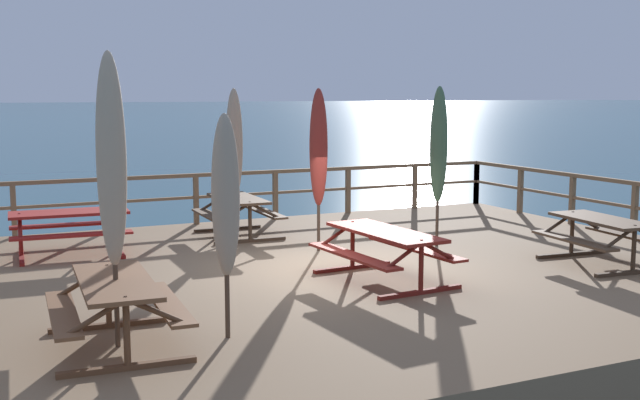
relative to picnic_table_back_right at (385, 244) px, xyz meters
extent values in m
plane|color=#2D5B6B|center=(-0.19, 1.08, -1.38)|extent=(600.00, 600.00, 0.00)
cube|color=#846647|center=(-0.19, 1.08, -0.97)|extent=(13.05, 10.49, 0.82)
cube|color=brown|center=(-0.19, 6.18, 0.49)|extent=(12.75, 0.09, 0.08)
cube|color=brown|center=(-0.19, 6.18, 0.01)|extent=(12.75, 0.07, 0.06)
cube|color=brown|center=(-4.74, 6.18, -0.04)|extent=(0.10, 0.10, 1.05)
cube|color=brown|center=(-2.92, 6.18, -0.04)|extent=(0.10, 0.10, 1.05)
cube|color=brown|center=(-1.10, 6.18, -0.04)|extent=(0.10, 0.10, 1.05)
cube|color=brown|center=(0.72, 6.18, -0.04)|extent=(0.10, 0.10, 1.05)
cube|color=brown|center=(2.54, 6.18, -0.04)|extent=(0.10, 0.10, 1.05)
cube|color=brown|center=(4.36, 6.18, -0.04)|extent=(0.10, 0.10, 1.05)
cube|color=brown|center=(6.19, 6.18, -0.04)|extent=(0.10, 0.10, 1.05)
cube|color=brown|center=(6.19, 1.08, 0.49)|extent=(0.09, 10.19, 0.08)
cube|color=brown|center=(6.19, 1.08, 0.01)|extent=(0.07, 10.19, 0.06)
cube|color=brown|center=(6.19, 1.08, -0.04)|extent=(0.10, 0.10, 1.05)
cube|color=brown|center=(6.19, 2.78, -0.04)|extent=(0.10, 0.10, 1.05)
cube|color=brown|center=(6.19, 4.48, -0.04)|extent=(0.10, 0.10, 1.05)
cube|color=brown|center=(6.19, 6.18, -0.04)|extent=(0.10, 0.10, 1.05)
cube|color=maroon|center=(0.00, 0.00, 0.18)|extent=(0.92, 2.22, 0.05)
cube|color=maroon|center=(0.56, 0.04, -0.12)|extent=(0.44, 2.19, 0.04)
cube|color=maroon|center=(-0.56, -0.04, -0.12)|extent=(0.44, 2.19, 0.04)
cube|color=maroon|center=(0.07, -0.90, -0.53)|extent=(1.40, 0.18, 0.06)
cylinder|color=maroon|center=(0.07, -0.90, -0.19)|extent=(0.07, 0.07, 0.74)
cylinder|color=maroon|center=(0.35, -0.88, 0.03)|extent=(0.63, 0.10, 0.37)
cylinder|color=maroon|center=(-0.21, -0.92, 0.03)|extent=(0.63, 0.10, 0.37)
cube|color=maroon|center=(-0.07, 0.90, -0.53)|extent=(1.40, 0.18, 0.06)
cylinder|color=maroon|center=(-0.07, 0.90, -0.19)|extent=(0.07, 0.07, 0.74)
cylinder|color=maroon|center=(0.21, 0.92, 0.03)|extent=(0.63, 0.10, 0.37)
cylinder|color=maroon|center=(-0.35, 0.88, 0.03)|extent=(0.63, 0.10, 0.37)
cube|color=brown|center=(-4.20, -1.44, 0.18)|extent=(0.87, 1.97, 0.05)
cube|color=brown|center=(-3.64, -1.47, -0.12)|extent=(0.39, 1.94, 0.04)
cube|color=brown|center=(-4.76, -1.41, -0.12)|extent=(0.39, 1.94, 0.04)
cube|color=brown|center=(-4.25, -2.22, -0.53)|extent=(1.40, 0.16, 0.06)
cylinder|color=brown|center=(-4.25, -2.22, -0.19)|extent=(0.07, 0.07, 0.74)
cylinder|color=brown|center=(-3.97, -2.24, 0.03)|extent=(0.63, 0.09, 0.37)
cylinder|color=brown|center=(-4.53, -2.20, 0.03)|extent=(0.63, 0.09, 0.37)
cube|color=brown|center=(-4.16, -0.66, -0.53)|extent=(1.40, 0.16, 0.06)
cylinder|color=brown|center=(-4.16, -0.66, -0.19)|extent=(0.07, 0.07, 0.74)
cylinder|color=brown|center=(-3.88, -0.68, 0.03)|extent=(0.63, 0.09, 0.37)
cylinder|color=brown|center=(-4.44, -0.64, 0.03)|extent=(0.63, 0.09, 0.37)
cube|color=brown|center=(-0.75, 4.45, 0.18)|extent=(0.80, 1.82, 0.05)
cube|color=brown|center=(-0.19, 4.43, -0.12)|extent=(0.32, 1.81, 0.04)
cube|color=brown|center=(-1.31, 4.46, -0.12)|extent=(0.32, 1.81, 0.04)
cube|color=#432F1F|center=(-0.77, 3.73, -0.53)|extent=(1.40, 0.11, 0.06)
cylinder|color=#432F1F|center=(-0.77, 3.73, -0.19)|extent=(0.07, 0.07, 0.74)
cylinder|color=#432F1F|center=(-0.49, 3.72, 0.03)|extent=(0.63, 0.07, 0.37)
cylinder|color=#432F1F|center=(-1.05, 3.73, 0.03)|extent=(0.63, 0.07, 0.37)
cube|color=#432F1F|center=(-0.73, 5.17, -0.53)|extent=(1.40, 0.11, 0.06)
cylinder|color=#432F1F|center=(-0.73, 5.17, -0.19)|extent=(0.07, 0.07, 0.74)
cylinder|color=#432F1F|center=(-0.45, 5.16, 0.03)|extent=(0.63, 0.07, 0.37)
cylinder|color=#432F1F|center=(-1.01, 5.18, 0.03)|extent=(0.63, 0.07, 0.37)
cube|color=brown|center=(3.76, -0.52, 0.18)|extent=(0.90, 1.88, 0.05)
cube|color=brown|center=(4.32, -0.56, -0.12)|extent=(0.42, 1.85, 0.04)
cube|color=brown|center=(3.21, -0.47, -0.12)|extent=(0.42, 1.85, 0.04)
cube|color=#432F1F|center=(3.71, -1.25, -0.53)|extent=(1.40, 0.19, 0.06)
cylinder|color=#432F1F|center=(3.71, -1.25, -0.19)|extent=(0.07, 0.07, 0.74)
cylinder|color=#432F1F|center=(3.43, -1.23, 0.03)|extent=(0.63, 0.11, 0.37)
cube|color=#432F1F|center=(3.82, 0.22, -0.53)|extent=(1.40, 0.19, 0.06)
cylinder|color=#432F1F|center=(3.82, 0.22, -0.19)|extent=(0.07, 0.07, 0.74)
cylinder|color=#432F1F|center=(4.10, 0.19, 0.03)|extent=(0.63, 0.11, 0.37)
cylinder|color=#432F1F|center=(3.54, 0.24, 0.03)|extent=(0.63, 0.11, 0.37)
cube|color=maroon|center=(-3.99, 3.96, 0.18)|extent=(2.01, 0.88, 0.05)
cube|color=maroon|center=(-4.02, 3.40, -0.12)|extent=(1.98, 0.41, 0.04)
cube|color=maroon|center=(-3.95, 4.51, -0.12)|extent=(1.98, 0.41, 0.04)
cube|color=maroon|center=(-4.79, 4.01, -0.53)|extent=(0.17, 1.40, 0.06)
cylinder|color=maroon|center=(-4.79, 4.01, -0.19)|extent=(0.07, 0.07, 0.74)
cylinder|color=maroon|center=(-4.81, 3.73, 0.03)|extent=(0.10, 0.63, 0.37)
cylinder|color=maroon|center=(-4.77, 4.29, 0.03)|extent=(0.10, 0.63, 0.37)
cube|color=maroon|center=(-3.19, 3.90, -0.53)|extent=(0.17, 1.40, 0.06)
cylinder|color=maroon|center=(-3.19, 3.90, -0.19)|extent=(0.07, 0.07, 0.74)
cylinder|color=maroon|center=(-3.20, 3.62, 0.03)|extent=(0.10, 0.63, 0.37)
cylinder|color=maroon|center=(-3.17, 4.18, 0.03)|extent=(0.10, 0.63, 0.37)
cylinder|color=#4C3828|center=(2.20, 1.92, 0.81)|extent=(0.06, 0.06, 2.75)
ellipsoid|color=#4C704C|center=(2.20, 1.92, 1.30)|extent=(0.32, 0.32, 2.09)
cylinder|color=#2D432D|center=(2.20, 1.92, 1.14)|extent=(0.21, 0.21, 0.05)
cone|color=#4C3828|center=(2.20, 1.92, 2.26)|extent=(0.10, 0.10, 0.14)
cylinder|color=#4C3828|center=(-4.20, -1.43, 0.97)|extent=(0.06, 0.06, 3.06)
ellipsoid|color=tan|center=(-4.20, -1.43, 1.51)|extent=(0.32, 0.32, 2.33)
cylinder|color=#71614F|center=(-4.20, -1.43, 1.33)|extent=(0.21, 0.21, 0.05)
cone|color=#4C3828|center=(-4.20, -1.43, 2.57)|extent=(0.10, 0.10, 0.14)
cylinder|color=#4C3828|center=(-0.83, 4.39, 0.80)|extent=(0.06, 0.06, 2.72)
ellipsoid|color=tan|center=(-0.83, 4.39, 1.28)|extent=(0.32, 0.32, 2.07)
cylinder|color=#71614F|center=(-0.83, 4.39, 1.12)|extent=(0.21, 0.21, 0.05)
cone|color=#4C3828|center=(-0.83, 4.39, 2.23)|extent=(0.10, 0.10, 0.14)
cylinder|color=#4C3828|center=(0.06, 2.46, 0.79)|extent=(0.06, 0.06, 2.72)
ellipsoid|color=#A33328|center=(0.06, 2.46, 1.28)|extent=(0.32, 0.32, 2.07)
cylinder|color=maroon|center=(0.06, 2.46, 1.12)|extent=(0.21, 0.21, 0.05)
cone|color=#4C3828|center=(0.06, 2.46, 2.22)|extent=(0.10, 0.10, 0.14)
cylinder|color=#4C3828|center=(-2.99, -1.63, 0.65)|extent=(0.06, 0.06, 2.43)
ellipsoid|color=tan|center=(-2.99, -1.63, 1.08)|extent=(0.32, 0.32, 1.85)
cylinder|color=#685B4C|center=(-2.99, -1.63, 0.94)|extent=(0.21, 0.21, 0.05)
cone|color=#4C3828|center=(-2.99, -1.63, 1.94)|extent=(0.10, 0.10, 0.14)
camera|label=1|loc=(-5.72, -9.98, 2.22)|focal=44.08mm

